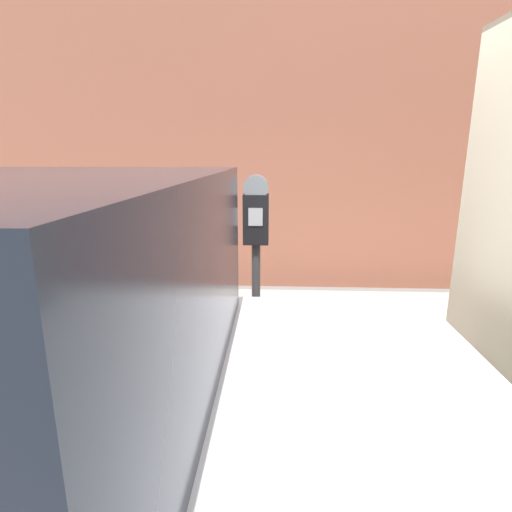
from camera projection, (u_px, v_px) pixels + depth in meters
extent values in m
cube|color=#9E9B96|center=(311.00, 340.00, 4.10)|extent=(24.00, 2.80, 0.10)
cube|color=#935642|center=(306.00, 43.00, 5.25)|extent=(24.00, 0.30, 6.66)
cylinder|color=#2D2D30|center=(256.00, 315.00, 3.12)|extent=(0.07, 0.07, 1.15)
cube|color=black|center=(256.00, 219.00, 2.94)|extent=(0.19, 0.14, 0.37)
cube|color=gray|center=(255.00, 217.00, 2.86)|extent=(0.10, 0.01, 0.13)
cylinder|color=slate|center=(256.00, 187.00, 2.88)|extent=(0.18, 0.11, 0.18)
cylinder|color=black|center=(249.00, 431.00, 2.32)|extent=(0.67, 0.22, 0.66)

